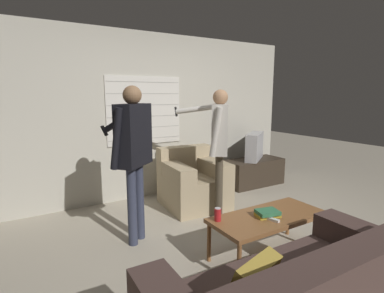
{
  "coord_description": "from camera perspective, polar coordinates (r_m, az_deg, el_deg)",
  "views": [
    {
      "loc": [
        -1.89,
        -2.36,
        1.62
      ],
      "look_at": [
        -0.06,
        0.68,
        1.0
      ],
      "focal_mm": 28.0,
      "sensor_mm": 36.0,
      "label": 1
    }
  ],
  "objects": [
    {
      "name": "soda_can",
      "position": [
        2.92,
        4.92,
        -12.77
      ],
      "size": [
        0.07,
        0.07,
        0.13
      ],
      "color": "red",
      "rests_on": "coffee_table"
    },
    {
      "name": "armchair_beige",
      "position": [
        4.42,
        0.13,
        -6.86
      ],
      "size": [
        0.89,
        0.92,
        0.84
      ],
      "rotation": [
        0.0,
        0.0,
        3.07
      ],
      "color": "tan",
      "rests_on": "ground_plane"
    },
    {
      "name": "coffee_table",
      "position": [
        3.15,
        14.34,
        -13.25
      ],
      "size": [
        1.19,
        0.53,
        0.44
      ],
      "color": "brown",
      "rests_on": "ground_plane"
    },
    {
      "name": "ground_plane",
      "position": [
        3.43,
        7.18,
        -18.37
      ],
      "size": [
        16.0,
        16.0,
        0.0
      ],
      "primitive_type": "plane",
      "color": "#B2A893"
    },
    {
      "name": "tv_stand",
      "position": [
        5.54,
        11.66,
        -4.78
      ],
      "size": [
        1.08,
        0.48,
        0.47
      ],
      "color": "#33281E",
      "rests_on": "ground_plane"
    },
    {
      "name": "person_right_standing",
      "position": [
        3.88,
        5.11,
        1.63
      ],
      "size": [
        0.58,
        0.79,
        1.68
      ],
      "rotation": [
        0.0,
        0.0,
        0.92
      ],
      "color": "#4C4233",
      "rests_on": "ground_plane"
    },
    {
      "name": "person_left_standing",
      "position": [
        3.23,
        -11.18,
        0.28
      ],
      "size": [
        0.54,
        0.84,
        1.71
      ],
      "rotation": [
        0.0,
        0.0,
        0.69
      ],
      "color": "#33384C",
      "rests_on": "ground_plane"
    },
    {
      "name": "wall_back",
      "position": [
        4.79,
        -7.73,
        5.73
      ],
      "size": [
        5.2,
        0.08,
        2.55
      ],
      "color": "#BCB7A8",
      "rests_on": "ground_plane"
    },
    {
      "name": "tv",
      "position": [
        5.44,
        11.8,
        0.03
      ],
      "size": [
        0.66,
        0.57,
        0.48
      ],
      "rotation": [
        0.0,
        0.0,
        3.79
      ],
      "color": "#B2B2B7",
      "rests_on": "tv_stand"
    },
    {
      "name": "spare_remote",
      "position": [
        3.02,
        15.12,
        -13.29
      ],
      "size": [
        0.07,
        0.14,
        0.02
      ],
      "rotation": [
        0.0,
        0.0,
        0.27
      ],
      "color": "white",
      "rests_on": "coffee_table"
    },
    {
      "name": "book_stack",
      "position": [
        3.09,
        14.2,
        -12.25
      ],
      "size": [
        0.26,
        0.21,
        0.07
      ],
      "color": "gold",
      "rests_on": "coffee_table"
    }
  ]
}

